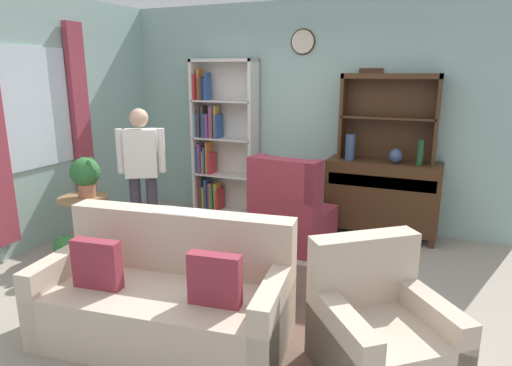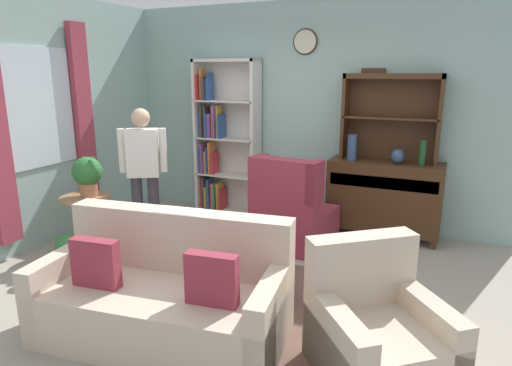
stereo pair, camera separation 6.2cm
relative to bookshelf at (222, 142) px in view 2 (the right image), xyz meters
The scene contains 19 objects.
ground_plane 2.49m from the bookshelf, 58.40° to the right, with size 5.40×4.60×0.02m, color #9E9384.
wall_back 1.28m from the bookshelf, ahead, with size 5.00×0.09×2.80m.
wall_left 2.37m from the bookshelf, 124.54° to the right, with size 0.16×4.20×2.80m.
area_rug 2.82m from the bookshelf, 58.11° to the right, with size 2.86×1.88×0.01m, color brown.
bookshelf is the anchor object (origin of this frame).
sideboard 2.27m from the bookshelf, ahead, with size 1.30×0.45×0.92m.
sideboard_hutch 2.29m from the bookshelf, ahead, with size 1.10×0.26×1.00m.
vase_tall 1.84m from the bookshelf, ahead, with size 0.11×0.11×0.31m, color #33476B.
vase_round 2.35m from the bookshelf, ahead, with size 0.15×0.15×0.17m, color #33476B.
bottle_wine 2.61m from the bookshelf, ahead, with size 0.07×0.07×0.29m, color #194223.
couch_floral 3.14m from the bookshelf, 69.72° to the right, with size 1.90×1.08×0.90m.
armchair_floral 3.80m from the bookshelf, 46.36° to the right, with size 1.07×1.08×0.88m.
wingback_chair 1.69m from the bookshelf, 32.19° to the right, with size 0.87×0.88×1.05m.
plant_stand 2.09m from the bookshelf, 109.83° to the right, with size 0.52×0.52×0.63m.
potted_plant_large 1.95m from the bookshelf, 109.15° to the right, with size 0.31×0.31×0.43m.
potted_plant_small 2.48m from the bookshelf, 103.36° to the right, with size 0.25×0.25×0.35m.
person_reading 1.50m from the bookshelf, 96.63° to the right, with size 0.49×0.34×1.56m.
coffee_table 2.56m from the bookshelf, 58.53° to the right, with size 0.80×0.50×0.42m.
book_stack 2.55m from the bookshelf, 61.87° to the right, with size 0.18×0.15×0.05m.
Camera 2 is at (1.70, -3.38, 1.94)m, focal length 31.09 mm.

